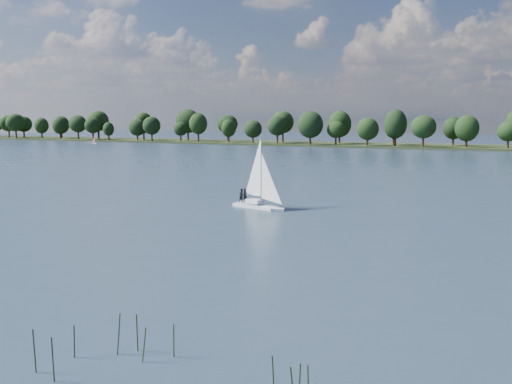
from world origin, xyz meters
The scene contains 6 objects.
ground centered at (0.00, 100.00, 0.00)m, with size 700.00×700.00×0.00m, color #233342.
far_shore centered at (0.00, 212.00, 0.00)m, with size 660.00×40.00×1.50m, color black.
sailboat centered at (-3.73, 36.65, 2.64)m, with size 7.47×3.86×9.47m.
dinghy_pink centered at (-162.01, 176.00, 1.03)m, with size 2.79×1.23×4.37m.
pontoon centered at (-176.61, 189.18, 0.00)m, with size 4.00×2.00×0.50m, color slate.
treeline centered at (-1.84, 208.06, 8.12)m, with size 562.77×73.66×18.04m.
Camera 1 is at (29.21, -26.61, 11.11)m, focal length 40.00 mm.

